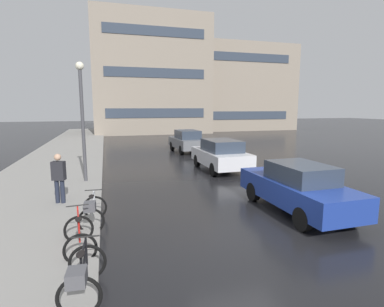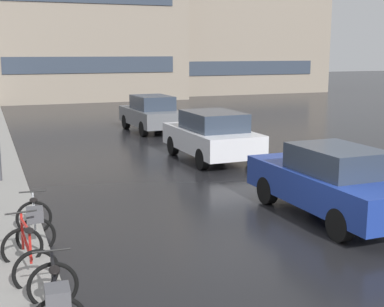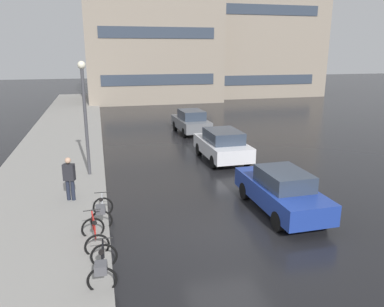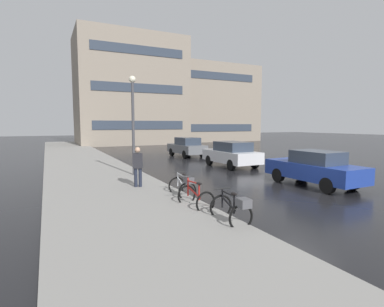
{
  "view_description": "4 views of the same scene",
  "coord_description": "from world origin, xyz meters",
  "px_view_note": "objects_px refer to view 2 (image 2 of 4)",
  "views": [
    {
      "loc": [
        -3.35,
        -6.53,
        3.25
      ],
      "look_at": [
        -0.08,
        4.81,
        1.42
      ],
      "focal_mm": 28.0,
      "sensor_mm": 36.0,
      "label": 1
    },
    {
      "loc": [
        -4.49,
        -8.0,
        3.52
      ],
      "look_at": [
        -0.24,
        2.93,
        1.27
      ],
      "focal_mm": 50.0,
      "sensor_mm": 36.0,
      "label": 2
    },
    {
      "loc": [
        -3.67,
        -9.84,
        5.49
      ],
      "look_at": [
        -0.02,
        4.74,
        1.34
      ],
      "focal_mm": 35.0,
      "sensor_mm": 36.0,
      "label": 3
    },
    {
      "loc": [
        -8.18,
        -8.06,
        2.7
      ],
      "look_at": [
        -2.16,
        4.3,
        1.35
      ],
      "focal_mm": 28.0,
      "sensor_mm": 36.0,
      "label": 4
    }
  ],
  "objects_px": {
    "bicycle_second": "(29,256)",
    "bicycle_third": "(35,222)",
    "car_blue": "(332,182)",
    "car_white": "(212,135)",
    "car_grey": "(152,113)",
    "bicycle_nearest": "(56,300)"
  },
  "relations": [
    {
      "from": "bicycle_second",
      "to": "car_blue",
      "type": "bearing_deg",
      "value": 9.12
    },
    {
      "from": "bicycle_second",
      "to": "car_blue",
      "type": "height_order",
      "value": "car_blue"
    },
    {
      "from": "car_blue",
      "to": "car_white",
      "type": "height_order",
      "value": "car_white"
    },
    {
      "from": "bicycle_second",
      "to": "car_blue",
      "type": "relative_size",
      "value": 0.28
    },
    {
      "from": "bicycle_second",
      "to": "bicycle_nearest",
      "type": "bearing_deg",
      "value": -84.22
    },
    {
      "from": "car_white",
      "to": "car_grey",
      "type": "height_order",
      "value": "car_white"
    },
    {
      "from": "bicycle_nearest",
      "to": "car_grey",
      "type": "distance_m",
      "value": 17.35
    },
    {
      "from": "bicycle_second",
      "to": "bicycle_third",
      "type": "height_order",
      "value": "bicycle_second"
    },
    {
      "from": "bicycle_second",
      "to": "car_blue",
      "type": "distance_m",
      "value": 6.41
    },
    {
      "from": "bicycle_third",
      "to": "car_grey",
      "type": "xyz_separation_m",
      "value": [
        6.16,
        12.94,
        0.32
      ]
    },
    {
      "from": "car_blue",
      "to": "bicycle_third",
      "type": "bearing_deg",
      "value": 176.21
    },
    {
      "from": "bicycle_second",
      "to": "car_white",
      "type": "height_order",
      "value": "car_white"
    },
    {
      "from": "car_white",
      "to": "bicycle_second",
      "type": "bearing_deg",
      "value": -129.97
    },
    {
      "from": "bicycle_third",
      "to": "car_grey",
      "type": "height_order",
      "value": "car_grey"
    },
    {
      "from": "car_blue",
      "to": "car_white",
      "type": "xyz_separation_m",
      "value": [
        0.05,
        6.59,
        0.04
      ]
    },
    {
      "from": "bicycle_second",
      "to": "bicycle_third",
      "type": "bearing_deg",
      "value": 80.99
    },
    {
      "from": "bicycle_second",
      "to": "bicycle_third",
      "type": "distance_m",
      "value": 1.44
    },
    {
      "from": "car_blue",
      "to": "car_white",
      "type": "bearing_deg",
      "value": 89.53
    },
    {
      "from": "bicycle_third",
      "to": "car_white",
      "type": "xyz_separation_m",
      "value": [
        6.15,
        6.19,
        0.33
      ]
    },
    {
      "from": "bicycle_nearest",
      "to": "bicycle_second",
      "type": "distance_m",
      "value": 1.86
    },
    {
      "from": "car_white",
      "to": "bicycle_third",
      "type": "bearing_deg",
      "value": -134.82
    },
    {
      "from": "car_white",
      "to": "car_grey",
      "type": "relative_size",
      "value": 1.01
    }
  ]
}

